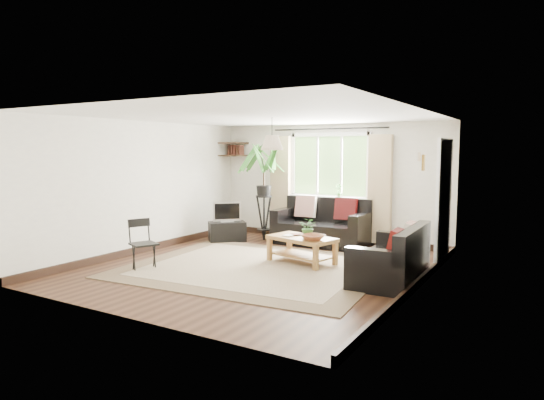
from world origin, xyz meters
The scene contains 24 objects.
floor centered at (0.00, 0.00, 0.00)m, with size 5.50×5.50×0.00m, color black.
ceiling centered at (0.00, 0.00, 2.40)m, with size 5.50×5.50×0.00m, color white.
wall_back centered at (0.00, 2.75, 1.20)m, with size 5.00×0.02×2.40m, color white.
wall_front centered at (0.00, -2.75, 1.20)m, with size 5.00×0.02×2.40m, color white.
wall_left centered at (-2.50, 0.00, 1.20)m, with size 0.02×5.50×2.40m, color white.
wall_right centered at (2.50, 0.00, 1.20)m, with size 0.02×5.50×2.40m, color white.
rug centered at (-0.03, -0.05, 0.01)m, with size 3.91×3.35×0.02m, color beige.
window centered at (0.00, 2.71, 1.55)m, with size 2.50×0.16×2.16m, color white, non-canonical shape.
door centered at (2.47, 1.70, 1.00)m, with size 0.06×0.96×2.06m, color silver.
corner_shelf centered at (-2.25, 2.50, 1.89)m, with size 0.50×0.50×0.34m, color black, non-canonical shape.
pendant_lamp centered at (0.00, 0.40, 2.05)m, with size 0.36×0.36×0.54m, color beige, non-canonical shape.
wall_sconce centered at (2.43, 0.30, 1.74)m, with size 0.12×0.12×0.28m, color beige, non-canonical shape.
sofa_back centered at (0.06, 2.23, 0.44)m, with size 1.85×0.93×0.87m, color black, non-canonical shape.
sofa_right centered at (2.04, 0.28, 0.38)m, with size 0.81×1.61×0.76m, color black, non-canonical shape.
coffee_table centered at (0.46, 0.58, 0.22)m, with size 1.10×0.60×0.45m, color brown, non-canonical shape.
table_plant centered at (0.57, 0.60, 0.61)m, with size 0.29×0.25×0.32m, color #326729.
bowl centered at (0.75, 0.41, 0.49)m, with size 0.35×0.35×0.09m, color brown.
book_a centered at (0.17, 0.55, 0.46)m, with size 0.15×0.21×0.02m, color silver.
book_b centered at (0.28, 0.75, 0.46)m, with size 0.16×0.22×0.02m, color brown.
tv_stand centered at (-1.77, 1.57, 0.20)m, with size 0.74×0.42×0.40m, color black.
tv centered at (-1.77, 1.57, 0.62)m, with size 0.57×0.19×0.44m, color #A5A5AA, non-canonical shape.
palm_stand centered at (-1.19, 2.08, 1.01)m, with size 0.78×0.78×2.01m, color black, non-canonical shape.
folding_chair centered at (-1.48, -1.04, 0.39)m, with size 0.41×0.41×0.79m, color black, non-canonical shape.
sill_plant centered at (0.25, 2.63, 1.06)m, with size 0.14×0.10×0.27m, color #2D6023.
Camera 1 is at (4.05, -6.44, 1.87)m, focal length 32.00 mm.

